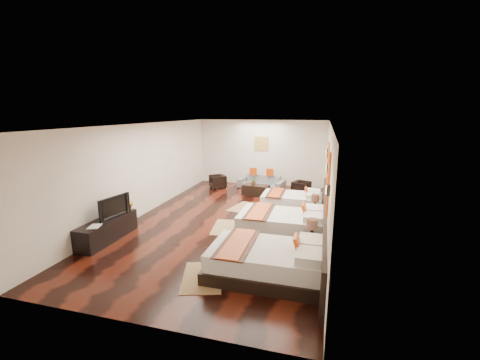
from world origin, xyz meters
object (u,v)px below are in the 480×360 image
(bed_near, at_px, (269,261))
(sofa, at_px, (261,182))
(coffee_table, at_px, (256,190))
(bed_far, at_px, (292,201))
(book, at_px, (89,227))
(bed_mid, at_px, (284,224))
(figurine, at_px, (126,203))
(nightstand_b, at_px, (315,213))
(table_plant, at_px, (254,181))
(nightstand_a, at_px, (311,244))
(armchair_right, at_px, (301,188))
(tv_console, at_px, (108,229))
(armchair_left, at_px, (218,182))
(tv, at_px, (112,206))

(bed_near, bearing_deg, sofa, 102.67)
(bed_near, xyz_separation_m, coffee_table, (-1.53, 5.76, -0.11))
(bed_far, xyz_separation_m, book, (-4.20, -4.35, 0.30))
(bed_mid, xyz_separation_m, figurine, (-4.20, -0.67, 0.43))
(nightstand_b, distance_m, table_plant, 3.46)
(nightstand_a, bearing_deg, book, -168.65)
(bed_mid, bearing_deg, nightstand_b, 57.69)
(book, bearing_deg, nightstand_a, 11.35)
(sofa, distance_m, armchair_right, 1.79)
(book, bearing_deg, figurine, 90.00)
(tv_console, distance_m, book, 0.66)
(book, xyz_separation_m, table_plant, (2.57, 5.76, -0.02))
(figurine, height_order, armchair_left, figurine)
(bed_far, bearing_deg, nightstand_b, -55.90)
(bed_near, height_order, table_plant, bed_near)
(armchair_right, bearing_deg, bed_near, -159.18)
(figurine, relative_size, armchair_left, 0.60)
(nightstand_b, relative_size, tv_console, 0.46)
(nightstand_a, height_order, tv_console, nightstand_a)
(bed_near, bearing_deg, book, 179.27)
(tv_console, height_order, armchair_right, armchair_right)
(bed_far, bearing_deg, coffee_table, 138.40)
(armchair_right, bearing_deg, book, 166.95)
(nightstand_a, relative_size, book, 2.69)
(tv_console, relative_size, tv, 1.88)
(armchair_left, height_order, armchair_right, armchair_left)
(armchair_right, bearing_deg, nightstand_a, -151.22)
(book, xyz_separation_m, figurine, (0.00, 1.39, 0.17))
(bed_mid, xyz_separation_m, sofa, (-1.53, 4.69, -0.02))
(bed_mid, height_order, coffee_table, bed_mid)
(figurine, relative_size, coffee_table, 0.37)
(book, relative_size, table_plant, 1.15)
(bed_mid, relative_size, coffee_table, 2.33)
(nightstand_a, distance_m, tv, 4.93)
(bed_mid, distance_m, armchair_right, 4.09)
(nightstand_b, height_order, figurine, figurine)
(tv, distance_m, table_plant, 5.60)
(armchair_right, bearing_deg, figurine, 159.79)
(nightstand_b, bearing_deg, bed_far, 124.10)
(bed_near, distance_m, nightstand_a, 1.28)
(book, distance_m, sofa, 7.27)
(table_plant, bearing_deg, armchair_left, 160.49)
(book, relative_size, figurine, 0.88)
(sofa, bearing_deg, nightstand_a, -56.25)
(bed_near, bearing_deg, armchair_left, 117.34)
(sofa, relative_size, table_plant, 6.82)
(bed_near, relative_size, armchair_right, 3.88)
(bed_near, xyz_separation_m, sofa, (-1.53, 6.81, -0.02))
(tv_console, bearing_deg, bed_near, -8.73)
(bed_mid, bearing_deg, armchair_right, 87.86)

